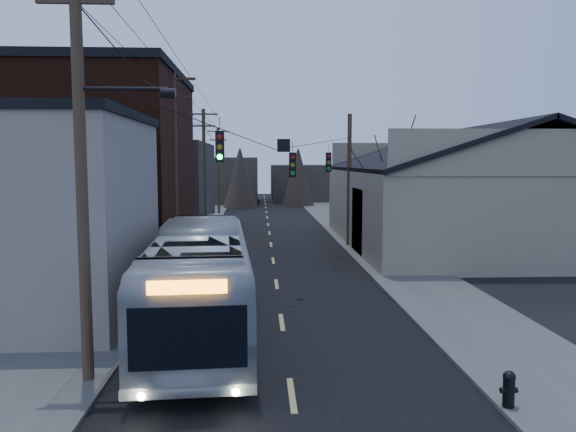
% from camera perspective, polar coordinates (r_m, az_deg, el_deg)
% --- Properties ---
extents(road_surface, '(9.00, 110.00, 0.02)m').
position_cam_1_polar(road_surface, '(41.07, -1.86, -2.11)').
color(road_surface, black).
rests_on(road_surface, ground).
extents(sidewalk_left, '(4.00, 110.00, 0.12)m').
position_cam_1_polar(sidewalk_left, '(41.46, -10.88, -2.06)').
color(sidewalk_left, '#474744').
rests_on(sidewalk_left, ground).
extents(sidewalk_right, '(4.00, 110.00, 0.12)m').
position_cam_1_polar(sidewalk_right, '(41.69, 7.12, -1.97)').
color(sidewalk_right, '#474744').
rests_on(sidewalk_right, ground).
extents(building_clapboard, '(8.00, 8.00, 7.00)m').
position_cam_1_polar(building_clapboard, '(21.45, -25.56, -0.30)').
color(building_clapboard, gray).
rests_on(building_clapboard, ground).
extents(building_brick, '(10.00, 12.00, 10.00)m').
position_cam_1_polar(building_brick, '(32.06, -19.76, 4.36)').
color(building_brick, '#32140B').
rests_on(building_brick, ground).
extents(building_left_far, '(9.00, 14.00, 7.00)m').
position_cam_1_polar(building_left_far, '(47.55, -13.55, 3.01)').
color(building_left_far, '#342E29').
rests_on(building_left_far, ground).
extents(warehouse, '(16.16, 20.60, 7.73)m').
position_cam_1_polar(warehouse, '(38.35, 18.09, 1.11)').
color(warehouse, '#7C725A').
rests_on(warehouse, ground).
extents(building_far_left, '(10.00, 12.00, 6.00)m').
position_cam_1_polar(building_far_left, '(75.92, -6.90, 3.64)').
color(building_far_left, '#342E29').
rests_on(building_far_left, ground).
extents(building_far_right, '(12.00, 14.00, 5.00)m').
position_cam_1_polar(building_far_right, '(81.12, 2.57, 3.44)').
color(building_far_right, '#342E29').
rests_on(building_far_right, ground).
extents(bare_tree, '(0.40, 0.40, 7.20)m').
position_cam_1_polar(bare_tree, '(31.59, 10.34, 2.05)').
color(bare_tree, black).
rests_on(bare_tree, ground).
extents(utility_lines, '(11.24, 45.28, 10.50)m').
position_cam_1_polar(utility_lines, '(34.92, -6.83, 4.65)').
color(utility_lines, '#382B1E').
rests_on(utility_lines, ground).
extents(bus, '(3.64, 12.50, 3.44)m').
position_cam_1_polar(bus, '(18.19, -8.88, -6.45)').
color(bus, '#A6ACB1').
rests_on(bus, ground).
extents(parked_car, '(1.59, 3.83, 1.23)m').
position_cam_1_polar(parked_car, '(45.83, -7.35, -0.59)').
color(parked_car, '#97989E').
rests_on(parked_car, ground).
extents(fire_hydrant, '(0.37, 0.28, 0.81)m').
position_cam_1_polar(fire_hydrant, '(13.72, 21.53, -15.91)').
color(fire_hydrant, black).
rests_on(fire_hydrant, sidewalk_right).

